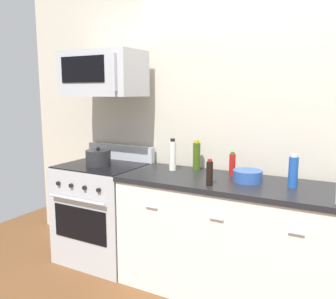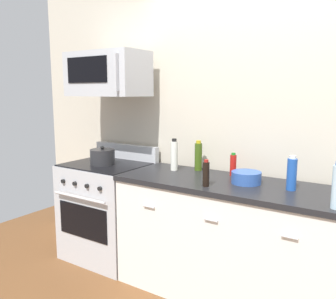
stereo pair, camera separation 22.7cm
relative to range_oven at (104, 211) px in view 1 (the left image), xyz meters
name	(u,v)px [view 1 (the left image)]	position (x,y,z in m)	size (l,w,h in m)	color
back_wall	(282,122)	(1.52, 0.41, 0.88)	(5.39, 0.10, 2.70)	beige
counter_unit	(264,245)	(1.52, 0.00, -0.01)	(2.30, 0.66, 0.92)	silver
range_oven	(104,211)	(0.00, 0.00, 0.00)	(0.76, 0.69, 1.07)	#B7BABF
microwave	(103,74)	(0.00, 0.04, 1.28)	(0.74, 0.44, 0.40)	#B7BABF
bottle_hot_sauce_red	(232,164)	(1.19, 0.21, 0.54)	(0.05, 0.05, 0.19)	#B21914
bottle_soda_blue	(293,172)	(1.69, 0.03, 0.57)	(0.07, 0.07, 0.24)	#1E4CA5
bottle_olive_oil	(197,156)	(0.86, 0.22, 0.57)	(0.06, 0.06, 0.26)	#385114
bottle_vinegar_white	(173,155)	(0.68, 0.12, 0.58)	(0.06, 0.06, 0.28)	silver
bottle_soy_sauce_dark	(210,173)	(1.15, -0.21, 0.54)	(0.05, 0.05, 0.20)	black
bowl_blue_mixing	(248,176)	(1.37, 0.03, 0.50)	(0.22, 0.22, 0.09)	#2D519E
stockpot	(98,158)	(0.00, -0.05, 0.52)	(0.23, 0.23, 0.18)	#262628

